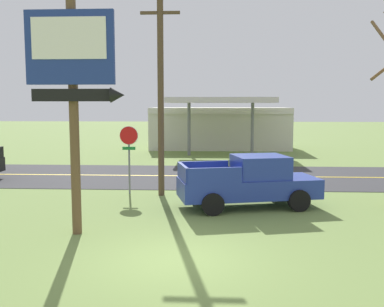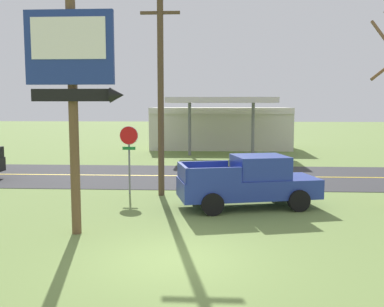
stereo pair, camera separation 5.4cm
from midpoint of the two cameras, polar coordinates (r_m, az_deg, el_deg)
ground_plane at (r=11.38m, az=-2.18°, el=-13.56°), size 180.00×180.00×0.00m
road_asphalt at (r=23.99m, az=0.73°, el=-2.94°), size 140.00×8.00×0.02m
road_centre_line at (r=23.99m, az=0.73°, el=-2.90°), size 126.00×0.20×0.01m
motel_sign at (r=13.36m, az=-14.96°, el=9.58°), size 2.83×0.54×6.83m
stop_sign at (r=19.23m, az=-8.04°, el=0.76°), size 0.80×0.08×2.95m
utility_pole at (r=18.74m, az=-3.98°, el=9.00°), size 1.82×0.26×8.92m
gas_station at (r=39.32m, az=3.73°, el=3.50°), size 12.00×11.50×4.40m
pickup_blue_parked_on_lawn at (r=16.86m, az=7.55°, el=-3.66°), size 5.52×3.13×1.96m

